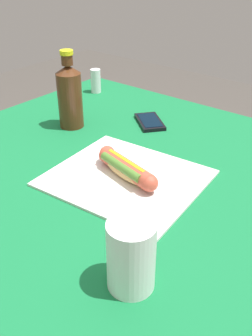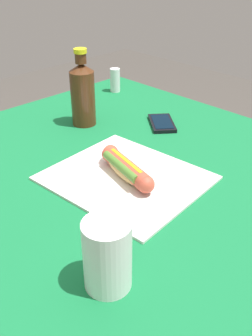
% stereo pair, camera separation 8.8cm
% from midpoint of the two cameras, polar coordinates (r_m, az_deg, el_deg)
% --- Properties ---
extents(dining_table, '(1.00, 1.00, 0.75)m').
position_cam_midpoint_polar(dining_table, '(1.03, -5.03, -5.99)').
color(dining_table, brown).
rests_on(dining_table, ground).
extents(paper_wrapper, '(0.36, 0.32, 0.01)m').
position_cam_midpoint_polar(paper_wrapper, '(0.89, -2.82, -1.58)').
color(paper_wrapper, silver).
rests_on(paper_wrapper, dining_table).
extents(hot_dog, '(0.20, 0.08, 0.05)m').
position_cam_midpoint_polar(hot_dog, '(0.88, -2.92, -0.12)').
color(hot_dog, tan).
rests_on(hot_dog, paper_wrapper).
extents(cell_phone, '(0.14, 0.13, 0.01)m').
position_cam_midpoint_polar(cell_phone, '(1.16, 1.39, 6.84)').
color(cell_phone, black).
rests_on(cell_phone, dining_table).
extents(soda_bottle, '(0.07, 0.07, 0.22)m').
position_cam_midpoint_polar(soda_bottle, '(1.13, -10.60, 10.58)').
color(soda_bottle, '#4C2814').
rests_on(soda_bottle, dining_table).
extents(drinking_cup, '(0.08, 0.08, 0.12)m').
position_cam_midpoint_polar(drinking_cup, '(0.60, -3.49, -13.05)').
color(drinking_cup, white).
rests_on(drinking_cup, dining_table).
extents(salt_shaker, '(0.04, 0.04, 0.08)m').
position_cam_midpoint_polar(salt_shaker, '(1.42, -6.34, 12.71)').
color(salt_shaker, silver).
rests_on(salt_shaker, dining_table).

